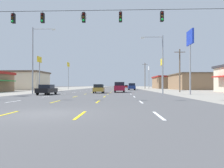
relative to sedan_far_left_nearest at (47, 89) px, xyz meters
The scene contains 23 objects.
ground_plane 46.90m from the sedan_far_left_nearest, 81.43° to the left, with size 572.00×572.00×0.00m, color #4C4C4F.
lot_apron_left 49.66m from the sedan_far_left_nearest, 110.96° to the left, with size 28.00×440.00×0.01m, color gray.
lot_apron_right 56.20m from the sedan_far_left_nearest, 55.61° to the left, with size 28.00×440.00×0.01m, color gray.
lane_markings 85.16m from the sedan_far_left_nearest, 85.30° to the left, with size 10.64×227.60×0.01m.
signal_span_wire 13.17m from the sedan_far_left_nearest, 54.85° to the right, with size 27.57×0.53×9.54m.
sedan_far_left_nearest is the anchor object (origin of this frame).
hatchback_center_turn_near 9.45m from the sedan_far_left_nearest, 43.41° to the left, with size 1.72×3.90×1.54m.
suv_inner_right_mid 14.81m from the sedan_far_left_nearest, 44.98° to the left, with size 1.98×4.90×1.98m.
suv_far_right_midfar 34.18m from the sedan_far_left_nearest, 65.72° to the left, with size 1.98×4.90×1.98m.
hatchback_inner_right_far 47.05m from the sedan_far_left_nearest, 77.28° to the left, with size 1.72×3.90×1.54m.
hatchback_far_right_farther 75.64m from the sedan_far_left_nearest, 79.48° to the left, with size 1.72×3.90×1.54m.
storefront_left_row_1 35.62m from the sedan_far_left_nearest, 121.60° to the left, with size 14.29×11.37×5.42m.
storefront_right_row_1 51.24m from the sedan_far_left_nearest, 49.39° to the left, with size 10.39×17.94×5.16m.
storefront_right_row_2 68.65m from the sedan_far_left_nearest, 62.12° to the left, with size 12.88×17.11×5.30m.
pole_sign_left_row_1 19.43m from the sedan_far_left_nearest, 114.75° to the left, with size 0.24×2.14×7.92m.
pole_sign_left_row_2 47.95m from the sedan_far_left_nearest, 100.46° to the left, with size 0.24×2.63×9.88m.
pole_sign_right_row_0 21.84m from the sedan_far_left_nearest, ahead, with size 0.24×2.55×9.41m.
pole_sign_right_row_1 34.88m from the sedan_far_left_nearest, 50.34° to the left, with size 0.24×2.80×8.55m.
pole_sign_right_row_2 59.50m from the sedan_far_left_nearest, 67.72° to the left, with size 0.24×2.45×9.20m.
streetlight_left_row_0 6.43m from the sedan_far_left_nearest, 138.98° to the left, with size 3.69×0.26×10.48m.
streetlight_right_row_0 17.56m from the sedan_far_left_nearest, ahead, with size 3.44×0.26×9.06m.
utility_pole_right_row_0 26.10m from the sedan_far_left_nearest, 28.87° to the left, with size 2.20×0.26×8.65m.
utility_pole_right_row_1 56.13m from the sedan_far_left_nearest, 68.48° to the left, with size 2.20×0.26×10.25m.
Camera 1 is at (3.52, -9.70, 1.35)m, focal length 32.99 mm.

